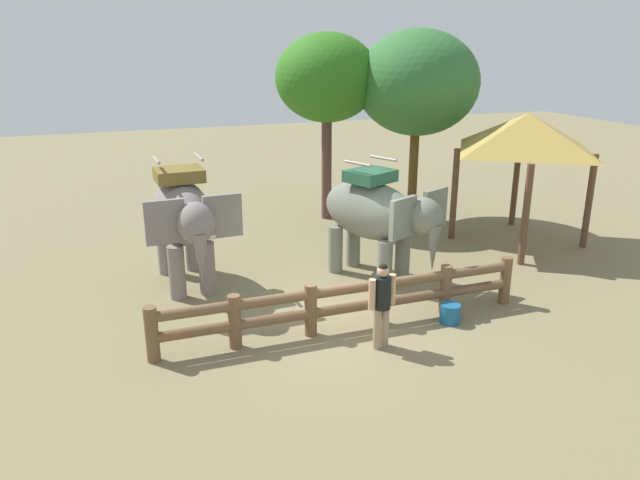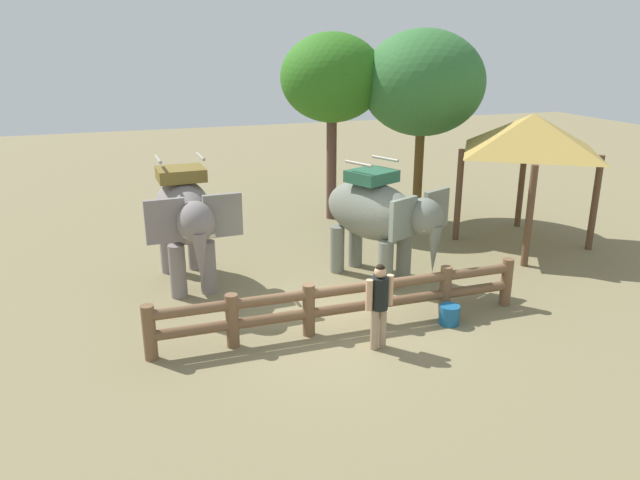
{
  "view_description": "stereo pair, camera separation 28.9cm",
  "coord_description": "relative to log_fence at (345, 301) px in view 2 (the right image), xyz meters",
  "views": [
    {
      "loc": [
        -4.29,
        -10.27,
        5.47
      ],
      "look_at": [
        0.0,
        1.26,
        1.4
      ],
      "focal_mm": 34.08,
      "sensor_mm": 36.0,
      "label": 1
    },
    {
      "loc": [
        -4.02,
        -10.37,
        5.47
      ],
      "look_at": [
        0.0,
        1.26,
        1.4
      ],
      "focal_mm": 34.08,
      "sensor_mm": 36.0,
      "label": 2
    }
  ],
  "objects": [
    {
      "name": "tourist_woman_in_black",
      "position": [
        0.31,
        -0.91,
        0.36
      ],
      "size": [
        0.58,
        0.38,
        1.66
      ],
      "color": "tan",
      "rests_on": "ground"
    },
    {
      "name": "tree_far_left",
      "position": [
        2.47,
        7.54,
        3.75
      ],
      "size": [
        3.12,
        3.12,
        5.71
      ],
      "color": "brown",
      "rests_on": "ground"
    },
    {
      "name": "elephant_near_left",
      "position": [
        -2.59,
        3.32,
        1.09
      ],
      "size": [
        2.0,
        3.49,
        3.0
      ],
      "color": "gray",
      "rests_on": "ground"
    },
    {
      "name": "log_fence",
      "position": [
        0.0,
        0.0,
        0.0
      ],
      "size": [
        7.67,
        0.3,
        1.05
      ],
      "color": "brown",
      "rests_on": "ground"
    },
    {
      "name": "elephant_center",
      "position": [
        1.67,
        2.22,
        1.01
      ],
      "size": [
        2.53,
        3.4,
        2.87
      ],
      "color": "slate",
      "rests_on": "ground"
    },
    {
      "name": "ground_plane",
      "position": [
        -0.0,
        0.24,
        -0.6
      ],
      "size": [
        60.0,
        60.0,
        0.0
      ],
      "primitive_type": "plane",
      "color": "olive"
    },
    {
      "name": "feed_bucket",
      "position": [
        2.08,
        -0.47,
        -0.4
      ],
      "size": [
        0.41,
        0.41,
        0.4
      ],
      "color": "#19598C",
      "rests_on": "ground"
    },
    {
      "name": "tree_back_center",
      "position": [
        4.98,
        6.48,
        3.63
      ],
      "size": [
        3.69,
        3.69,
        5.81
      ],
      "color": "brown",
      "rests_on": "ground"
    },
    {
      "name": "thatched_shelter",
      "position": [
        6.61,
        3.32,
        2.46
      ],
      "size": [
        4.02,
        4.02,
        3.63
      ],
      "color": "brown",
      "rests_on": "ground"
    }
  ]
}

